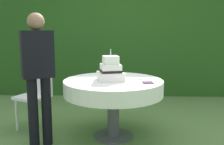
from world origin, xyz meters
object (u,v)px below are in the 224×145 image
object	(u,v)px
wedding_cake	(111,71)
standing_person	(38,71)
garden_chair	(36,91)
serving_plate_near	(114,74)
serving_plate_far	(141,79)
cake_table	(113,88)
napkin_stack	(148,83)

from	to	relation	value
wedding_cake	standing_person	size ratio (longest dim) A/B	0.25
garden_chair	serving_plate_near	bearing A→B (deg)	4.49
serving_plate_far	garden_chair	xyz separation A→B (m)	(-1.47, 0.23, -0.23)
cake_table	wedding_cake	world-z (taller)	wedding_cake
cake_table	wedding_cake	distance (m)	0.23
garden_chair	standing_person	distance (m)	0.75
cake_table	standing_person	xyz separation A→B (m)	(-0.88, -0.29, 0.27)
napkin_stack	garden_chair	xyz separation A→B (m)	(-1.54, 0.48, -0.23)
serving_plate_far	napkin_stack	bearing A→B (deg)	-74.23
serving_plate_near	standing_person	distance (m)	1.12
wedding_cake	garden_chair	bearing A→B (deg)	163.15
serving_plate_far	garden_chair	distance (m)	1.51
wedding_cake	serving_plate_far	world-z (taller)	wedding_cake
serving_plate_near	garden_chair	bearing A→B (deg)	-175.51
wedding_cake	serving_plate_far	distance (m)	0.41
serving_plate_far	standing_person	bearing A→B (deg)	-163.39
napkin_stack	garden_chair	distance (m)	1.63
cake_table	serving_plate_far	xyz separation A→B (m)	(0.36, 0.08, 0.12)
wedding_cake	standing_person	distance (m)	0.89
cake_table	serving_plate_far	world-z (taller)	serving_plate_far
cake_table	garden_chair	size ratio (longest dim) A/B	1.44
napkin_stack	standing_person	world-z (taller)	standing_person
napkin_stack	standing_person	distance (m)	1.32
serving_plate_near	napkin_stack	size ratio (longest dim) A/B	0.86
standing_person	wedding_cake	bearing A→B (deg)	17.94
serving_plate_near	napkin_stack	bearing A→B (deg)	-52.62
standing_person	serving_plate_near	bearing A→B (deg)	38.35
cake_table	standing_person	size ratio (longest dim) A/B	0.80
serving_plate_far	standing_person	size ratio (longest dim) A/B	0.08
cake_table	garden_chair	bearing A→B (deg)	164.44
standing_person	serving_plate_far	bearing A→B (deg)	16.61
standing_person	garden_chair	bearing A→B (deg)	111.27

